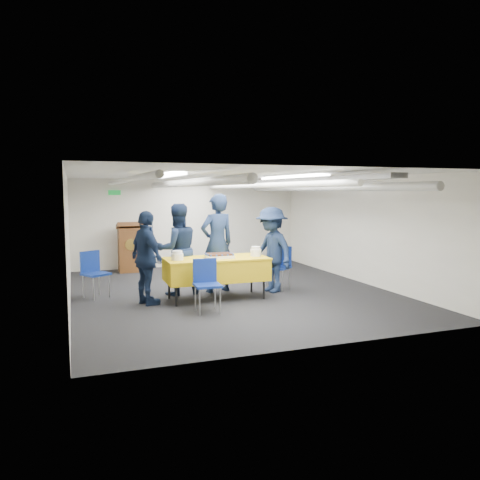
% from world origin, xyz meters
% --- Properties ---
extents(ground, '(7.00, 7.00, 0.00)m').
position_xyz_m(ground, '(0.00, 0.00, 0.00)').
color(ground, black).
rests_on(ground, ground).
extents(room_shell, '(6.00, 7.00, 2.30)m').
position_xyz_m(room_shell, '(0.09, 0.41, 1.81)').
color(room_shell, silver).
rests_on(room_shell, ground).
extents(serving_table, '(1.88, 0.87, 0.77)m').
position_xyz_m(serving_table, '(-0.45, -0.48, 0.56)').
color(serving_table, black).
rests_on(serving_table, ground).
extents(sheet_cake, '(0.50, 0.38, 0.09)m').
position_xyz_m(sheet_cake, '(-0.41, -0.53, 0.81)').
color(sheet_cake, white).
rests_on(sheet_cake, serving_table).
extents(plate_stack_left, '(0.22, 0.22, 0.17)m').
position_xyz_m(plate_stack_left, '(-1.19, -0.53, 0.85)').
color(plate_stack_left, white).
rests_on(plate_stack_left, serving_table).
extents(plate_stack_right, '(0.21, 0.21, 0.18)m').
position_xyz_m(plate_stack_right, '(0.31, -0.53, 0.85)').
color(plate_stack_right, white).
rests_on(plate_stack_right, serving_table).
extents(podium, '(0.62, 0.53, 1.25)m').
position_xyz_m(podium, '(-1.60, 3.05, 0.61)').
color(podium, brown).
rests_on(podium, ground).
extents(chair_near, '(0.44, 0.44, 0.87)m').
position_xyz_m(chair_near, '(-0.87, -1.27, 0.53)').
color(chair_near, gray).
rests_on(chair_near, ground).
extents(chair_right, '(0.59, 0.59, 0.87)m').
position_xyz_m(chair_right, '(1.04, -0.05, 0.53)').
color(chair_right, gray).
rests_on(chair_right, ground).
extents(chair_left, '(0.57, 0.57, 0.87)m').
position_xyz_m(chair_left, '(-2.58, 0.44, 0.53)').
color(chair_left, gray).
rests_on(chair_left, ground).
extents(sailor_a, '(0.79, 0.60, 1.94)m').
position_xyz_m(sailor_a, '(-0.25, 0.12, 0.97)').
color(sailor_a, black).
rests_on(sailor_a, ground).
extents(sailor_b, '(0.91, 0.74, 1.75)m').
position_xyz_m(sailor_b, '(-1.04, 0.15, 0.88)').
color(sailor_b, black).
rests_on(sailor_b, ground).
extents(sailor_c, '(0.69, 1.05, 1.65)m').
position_xyz_m(sailor_c, '(-1.72, -0.48, 0.83)').
color(sailor_c, black).
rests_on(sailor_c, ground).
extents(sailor_d, '(0.89, 1.21, 1.68)m').
position_xyz_m(sailor_d, '(0.76, -0.26, 0.84)').
color(sailor_d, black).
rests_on(sailor_d, ground).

